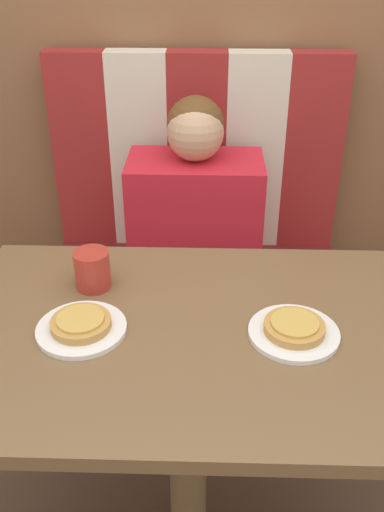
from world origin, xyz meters
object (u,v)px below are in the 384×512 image
Objects in this scene: person at (195,201)px; plate_right at (294,333)px; pizza_left at (81,323)px; drinking_cup at (92,270)px; pizza_right at (294,327)px; plate_left at (82,329)px.

plate_right is at bearing -71.66° from person.
drinking_cup is at bearing 91.48° from pizza_left.
pizza_left is 1.00× the size of pizza_right.
pizza_left is at bearing -108.34° from person.
plate_right is 1.49× the size of pizza_right.
drinking_cup is at bearing 159.24° from pizza_right.
drinking_cup is (-0.00, 0.18, 0.04)m from plate_left.
plate_right is 0.51m from drinking_cup.
person reaches higher than plate_left.
pizza_right is at bearing 0.00° from pizza_left.
plate_right is 2.06× the size of drinking_cup.
plate_left is at bearing -108.34° from person.
pizza_left reaches higher than plate_left.
drinking_cup reaches higher than plate_left.
plate_left is (-0.24, -0.71, 0.02)m from person.
drinking_cup is at bearing 159.24° from plate_right.
person is at bearing 108.34° from plate_right.
plate_right is 0.02m from pizza_right.
pizza_left is at bearing 180.00° from plate_right.
drinking_cup reaches higher than pizza_left.
pizza_right is 0.51m from drinking_cup.
pizza_right is at bearing 0.00° from plate_left.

